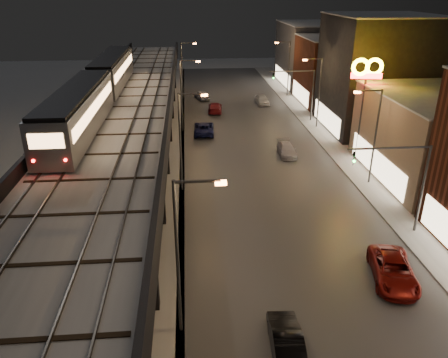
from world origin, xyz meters
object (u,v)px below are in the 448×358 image
car_mid_dark (215,108)px  car_near_white (286,340)px  subway_train (98,86)px  car_far_white (202,95)px  car_onc_white (287,150)px  car_mid_silver (204,128)px  car_onc_dark (393,271)px  car_onc_red (262,100)px

car_mid_dark → car_near_white: bearing=95.4°
subway_train → car_far_white: bearing=68.9°
car_near_white → car_onc_white: car_near_white is taller
car_near_white → car_onc_white: 28.62m
car_near_white → car_mid_silver: 36.45m
subway_train → car_near_white: (13.15, -26.47, -7.60)m
car_near_white → car_mid_dark: 46.56m
car_near_white → car_mid_silver: car_mid_silver is taller
subway_train → car_near_white: 30.52m
car_near_white → car_onc_dark: size_ratio=0.81×
car_far_white → car_onc_red: bearing=142.0°
car_far_white → car_onc_dark: bearing=87.6°
car_mid_dark → car_mid_silver: bearing=83.2°
car_mid_silver → car_far_white: (0.43, 18.36, -0.01)m
car_onc_red → car_onc_dark: bearing=-92.5°
car_far_white → car_onc_red: 10.21m
car_onc_dark → car_onc_white: bearing=107.2°
car_onc_white → car_onc_red: (0.97, 22.64, 0.12)m
subway_train → car_onc_white: subway_train is taller
car_mid_silver → car_onc_dark: car_onc_dark is taller
car_near_white → car_mid_silver: bearing=-82.6°
car_far_white → car_onc_white: bearing=93.3°
subway_train → car_onc_dark: (21.15, -21.26, -7.57)m
car_far_white → car_onc_red: size_ratio=0.98×
car_mid_dark → car_onc_white: size_ratio=1.12×
car_mid_silver → car_onc_red: 17.26m
car_near_white → car_onc_dark: (8.00, 5.21, 0.03)m
subway_train → car_mid_dark: subway_train is taller
car_mid_dark → car_onc_red: bearing=-147.7°
car_onc_white → car_onc_red: bearing=89.0°
car_near_white → car_mid_dark: bearing=-86.1°
car_onc_white → car_onc_dark: bearing=-83.9°
car_onc_white → subway_train: bearing=-174.1°
car_mid_silver → subway_train: bearing=46.2°
car_mid_dark → car_onc_red: (7.69, 4.03, 0.04)m
subway_train → car_mid_silver: bearing=43.3°
subway_train → car_mid_dark: size_ratio=7.24×
car_near_white → car_far_white: bearing=-84.5°
car_mid_silver → car_mid_dark: bearing=-98.6°
car_mid_dark → car_far_white: 8.33m
car_onc_dark → car_far_white: bearing=114.2°
subway_train → car_mid_dark: 24.89m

